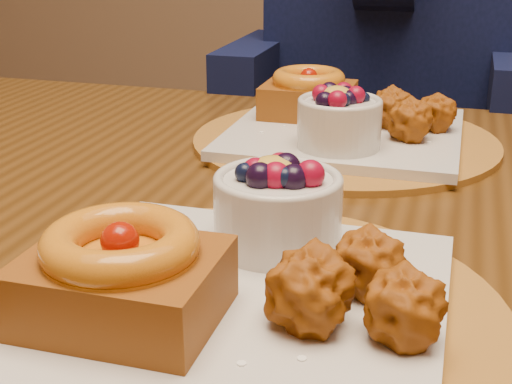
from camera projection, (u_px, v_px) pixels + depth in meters
dining_table at (305, 277)px, 0.73m from camera, size 1.60×0.90×0.76m
place_setting_near at (236, 276)px, 0.50m from camera, size 0.38×0.38×0.09m
place_setting_far at (342, 123)px, 0.88m from camera, size 0.38×0.38×0.09m
chair_far at (381, 186)px, 1.55m from camera, size 0.48×0.48×0.86m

